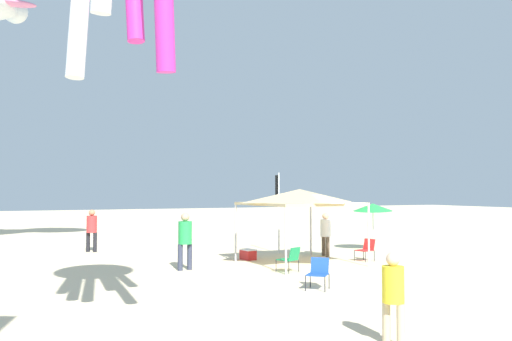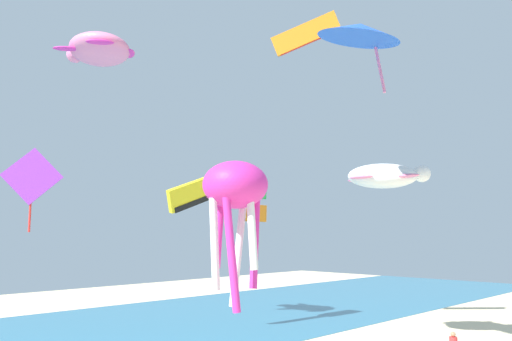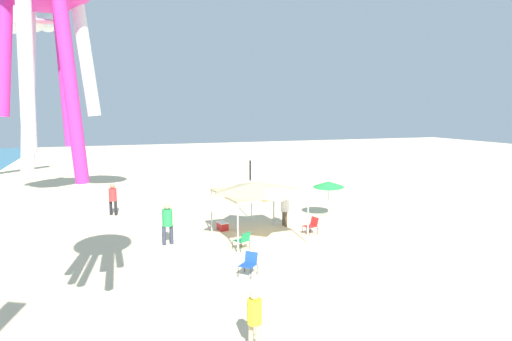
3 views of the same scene
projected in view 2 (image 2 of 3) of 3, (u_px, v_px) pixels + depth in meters
name	position (u px, v px, depth m)	size (l,w,h in m)	color
ocean_strip	(100.00, 333.00, 37.73)	(120.00, 24.52, 0.02)	teal
kite_parafoil_orange	(306.00, 34.00, 38.05)	(3.12, 4.51, 3.10)	orange
kite_turtle_white	(384.00, 176.00, 34.73)	(5.95, 5.96, 2.26)	white
kite_diamond_purple	(32.00, 179.00, 17.05)	(1.67, 1.10, 2.80)	purple
kite_delta_blue	(360.00, 31.00, 28.79)	(4.75, 4.82, 4.10)	blue
kite_octopus_magenta	(235.00, 193.00, 19.71)	(2.50, 2.50, 5.55)	#E02D9E
kite_box_green	(253.00, 202.00, 41.64)	(1.63, 1.68, 3.21)	green
kite_parafoil_yellow	(201.00, 191.00, 38.26)	(5.90, 1.25, 3.56)	yellow
kite_turtle_pink	(98.00, 50.00, 38.90)	(5.65, 6.27, 2.57)	pink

